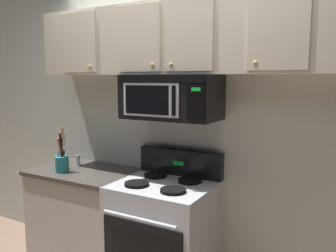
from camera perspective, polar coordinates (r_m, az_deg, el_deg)
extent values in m
cube|color=silver|center=(2.97, 2.83, 0.69)|extent=(5.20, 0.10, 2.70)
cube|color=#B7BABF|center=(2.91, -0.71, -18.00)|extent=(0.76, 0.64, 0.90)
cylinder|color=#B7BABF|center=(2.52, -4.90, -15.06)|extent=(0.61, 0.03, 0.03)
cube|color=black|center=(2.96, 2.05, -6.04)|extent=(0.76, 0.07, 0.22)
cube|color=#19D83F|center=(2.93, 1.72, -6.19)|extent=(0.10, 0.00, 0.04)
cylinder|color=black|center=(2.71, -5.20, -9.51)|extent=(0.19, 0.19, 0.02)
cylinder|color=black|center=(2.55, 0.84, -10.60)|extent=(0.19, 0.19, 0.02)
cylinder|color=black|center=(2.94, -2.08, -8.12)|extent=(0.19, 0.19, 0.02)
cylinder|color=black|center=(2.79, 3.62, -8.99)|extent=(0.19, 0.19, 0.02)
cube|color=black|center=(2.74, 0.57, 4.81)|extent=(0.76, 0.39, 0.35)
cube|color=black|center=(2.56, -1.59, 7.74)|extent=(0.73, 0.01, 0.06)
cube|color=#B7BABF|center=(2.60, -2.99, 4.32)|extent=(0.49, 0.01, 0.25)
cube|color=black|center=(2.60, -3.01, 4.32)|extent=(0.44, 0.01, 0.22)
cube|color=black|center=(2.42, 4.65, 4.04)|extent=(0.14, 0.01, 0.25)
cube|color=#19D83F|center=(2.41, 4.62, 6.05)|extent=(0.07, 0.00, 0.03)
cylinder|color=#B7BABF|center=(2.49, 0.40, 4.17)|extent=(0.02, 0.02, 0.23)
cube|color=beige|center=(2.77, 0.89, 14.16)|extent=(2.50, 0.33, 0.55)
cube|color=beige|center=(3.12, -14.58, 13.20)|extent=(0.38, 0.01, 0.51)
sphere|color=tan|center=(3.01, -12.82, 9.56)|extent=(0.03, 0.03, 0.03)
cube|color=beige|center=(2.74, -4.87, 14.22)|extent=(0.38, 0.01, 0.51)
sphere|color=tan|center=(2.64, -2.62, 10.02)|extent=(0.03, 0.03, 0.03)
cube|color=beige|center=(2.53, 3.31, 14.77)|extent=(0.38, 0.01, 0.51)
sphere|color=tan|center=(2.56, 0.47, 10.09)|extent=(0.03, 0.03, 0.03)
cube|color=beige|center=(2.33, 17.67, 15.04)|extent=(0.38, 0.01, 0.51)
sphere|color=tan|center=(2.32, 14.21, 10.09)|extent=(0.03, 0.03, 0.03)
cube|color=#BCB7AD|center=(3.39, -13.44, -14.71)|extent=(0.90, 0.62, 0.86)
cube|color=#423D38|center=(3.25, -13.70, -7.34)|extent=(0.93, 0.65, 0.03)
cylinder|color=teal|center=(3.20, -17.10, -6.05)|extent=(0.12, 0.12, 0.14)
cylinder|color=black|center=(3.16, -17.21, -3.57)|extent=(0.04, 0.06, 0.28)
cylinder|color=teal|center=(3.19, -17.57, -3.74)|extent=(0.04, 0.03, 0.25)
cylinder|color=#A87A47|center=(3.18, -17.17, -3.10)|extent=(0.06, 0.03, 0.32)
cylinder|color=silver|center=(3.17, -17.00, -3.52)|extent=(0.07, 0.06, 0.28)
cylinder|color=tan|center=(3.19, -17.30, -4.02)|extent=(0.05, 0.07, 0.22)
cylinder|color=red|center=(3.17, -17.19, -3.96)|extent=(0.03, 0.06, 0.23)
cylinder|color=black|center=(3.16, -17.16, -4.04)|extent=(0.04, 0.04, 0.22)
cylinder|color=#BCBCC1|center=(3.18, -17.45, -3.92)|extent=(0.03, 0.04, 0.23)
cylinder|color=white|center=(3.43, -14.67, -5.58)|extent=(0.04, 0.04, 0.08)
cylinder|color=#B7BABF|center=(3.42, -14.70, -4.82)|extent=(0.04, 0.04, 0.02)
cylinder|color=black|center=(3.34, -17.08, -5.20)|extent=(0.05, 0.05, 0.17)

